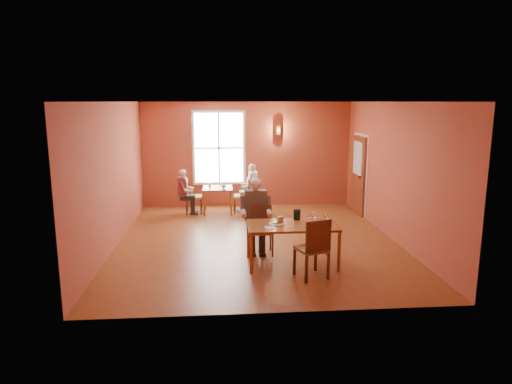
{
  "coord_description": "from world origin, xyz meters",
  "views": [
    {
      "loc": [
        -0.8,
        -9.59,
        3.01
      ],
      "look_at": [
        0.0,
        0.2,
        1.05
      ],
      "focal_mm": 32.0,
      "sensor_mm": 36.0,
      "label": 1
    }
  ],
  "objects": [
    {
      "name": "main_table",
      "position": [
        0.53,
        -1.53,
        0.39
      ],
      "size": [
        1.65,
        0.93,
        0.77
      ],
      "primitive_type": null,
      "color": "brown",
      "rests_on": "ground"
    },
    {
      "name": "wall_sconce",
      "position": [
        0.9,
        3.4,
        2.2
      ],
      "size": [
        0.16,
        0.16,
        0.28
      ],
      "primitive_type": "cylinder",
      "color": "brown",
      "rests_on": "wall_back"
    },
    {
      "name": "diner_maroon",
      "position": [
        -1.53,
        2.64,
        0.59
      ],
      "size": [
        0.48,
        0.48,
        1.19
      ],
      "primitive_type": null,
      "rotation": [
        0.0,
        0.0,
        -1.57
      ],
      "color": "maroon",
      "rests_on": "ground"
    },
    {
      "name": "window",
      "position": [
        -0.8,
        3.45,
        1.7
      ],
      "size": [
        1.36,
        0.1,
        1.96
      ],
      "primitive_type": "cube",
      "color": "white",
      "rests_on": "wall_back"
    },
    {
      "name": "goblet_a",
      "position": [
        0.96,
        -1.4,
        0.87
      ],
      "size": [
        0.09,
        0.09,
        0.2
      ],
      "primitive_type": null,
      "rotation": [
        0.0,
        0.0,
        -0.07
      ],
      "color": "white",
      "rests_on": "main_table"
    },
    {
      "name": "sunglasses",
      "position": [
        1.09,
        -1.79,
        0.78
      ],
      "size": [
        0.14,
        0.05,
        0.02
      ],
      "primitive_type": "cube",
      "rotation": [
        0.0,
        0.0,
        0.02
      ],
      "color": "black",
      "rests_on": "main_table"
    },
    {
      "name": "ground",
      "position": [
        0.0,
        0.0,
        0.0
      ],
      "size": [
        6.0,
        7.0,
        0.01
      ],
      "primitive_type": "cube",
      "color": "brown",
      "rests_on": "ground"
    },
    {
      "name": "second_table",
      "position": [
        -0.85,
        2.64,
        0.35
      ],
      "size": [
        0.8,
        0.8,
        0.7
      ],
      "primitive_type": null,
      "color": "brown",
      "rests_on": "ground"
    },
    {
      "name": "wall_front",
      "position": [
        0.0,
        -3.5,
        1.5
      ],
      "size": [
        6.0,
        0.04,
        3.0
      ],
      "primitive_type": "cube",
      "color": "brown",
      "rests_on": "ground"
    },
    {
      "name": "door",
      "position": [
        2.94,
        2.3,
        1.05
      ],
      "size": [
        0.12,
        1.04,
        2.1
      ],
      "primitive_type": "cube",
      "color": "maroon",
      "rests_on": "ground"
    },
    {
      "name": "knife",
      "position": [
        0.52,
        -1.77,
        0.78
      ],
      "size": [
        0.18,
        0.11,
        0.0
      ],
      "primitive_type": "cube",
      "rotation": [
        0.0,
        0.0,
        0.51
      ],
      "color": "silver",
      "rests_on": "main_table"
    },
    {
      "name": "chair_diner_main",
      "position": [
        0.03,
        -0.88,
        0.48
      ],
      "size": [
        0.43,
        0.43,
        0.97
      ],
      "primitive_type": null,
      "rotation": [
        0.0,
        0.0,
        3.14
      ],
      "color": "#3E2110",
      "rests_on": "ground"
    },
    {
      "name": "menu_stand",
      "position": [
        0.67,
        -1.24,
        0.88
      ],
      "size": [
        0.13,
        0.07,
        0.21
      ],
      "primitive_type": "cube",
      "rotation": [
        0.0,
        0.0,
        -0.01
      ],
      "color": "black",
      "rests_on": "main_table"
    },
    {
      "name": "chair_empty",
      "position": [
        0.77,
        -2.17,
        0.53
      ],
      "size": [
        0.6,
        0.6,
        1.07
      ],
      "primitive_type": null,
      "rotation": [
        0.0,
        0.0,
        0.32
      ],
      "color": "brown",
      "rests_on": "ground"
    },
    {
      "name": "chair_diner_maroon",
      "position": [
        -1.5,
        2.64,
        0.48
      ],
      "size": [
        0.43,
        0.43,
        0.97
      ],
      "primitive_type": null,
      "rotation": [
        0.0,
        0.0,
        -1.57
      ],
      "color": "#3B1E0E",
      "rests_on": "ground"
    },
    {
      "name": "diner_white",
      "position": [
        -0.17,
        2.64,
        0.64
      ],
      "size": [
        0.51,
        0.51,
        1.28
      ],
      "primitive_type": null,
      "rotation": [
        0.0,
        0.0,
        1.57
      ],
      "color": "white",
      "rests_on": "ground"
    },
    {
      "name": "goblet_c",
      "position": [
        0.83,
        -1.74,
        0.88
      ],
      "size": [
        0.1,
        0.1,
        0.21
      ],
      "primitive_type": null,
      "rotation": [
        0.0,
        0.0,
        -0.28
      ],
      "color": "white",
      "rests_on": "main_table"
    },
    {
      "name": "sandwich",
      "position": [
        0.31,
        -1.48,
        0.84
      ],
      "size": [
        0.13,
        0.13,
        0.12
      ],
      "primitive_type": "cube",
      "rotation": [
        0.0,
        0.0,
        0.43
      ],
      "color": "#D8B076",
      "rests_on": "main_table"
    },
    {
      "name": "napkin",
      "position": [
        0.1,
        -1.71,
        0.78
      ],
      "size": [
        0.19,
        0.19,
        0.01
      ],
      "primitive_type": "cube",
      "rotation": [
        0.0,
        0.0,
        0.03
      ],
      "color": "white",
      "rests_on": "main_table"
    },
    {
      "name": "ceiling",
      "position": [
        0.0,
        0.0,
        3.0
      ],
      "size": [
        6.0,
        7.0,
        0.04
      ],
      "primitive_type": "cube",
      "color": "white",
      "rests_on": "wall_back"
    },
    {
      "name": "diner_main",
      "position": [
        0.03,
        -0.91,
        0.72
      ],
      "size": [
        0.58,
        0.58,
        1.45
      ],
      "primitive_type": null,
      "rotation": [
        0.0,
        0.0,
        3.14
      ],
      "color": "black",
      "rests_on": "ground"
    },
    {
      "name": "chair_diner_white",
      "position": [
        -0.2,
        2.64,
        0.48
      ],
      "size": [
        0.42,
        0.42,
        0.95
      ],
      "primitive_type": null,
      "rotation": [
        0.0,
        0.0,
        1.57
      ],
      "color": "#532817",
      "rests_on": "ground"
    },
    {
      "name": "cup_a",
      "position": [
        -0.69,
        2.53,
        0.75
      ],
      "size": [
        0.13,
        0.13,
        0.1
      ],
      "primitive_type": "imported",
      "rotation": [
        0.0,
        0.0,
        0.06
      ],
      "color": "white",
      "rests_on": "second_table"
    },
    {
      "name": "wall_back",
      "position": [
        0.0,
        3.5,
        1.5
      ],
      "size": [
        6.0,
        0.04,
        3.0
      ],
      "primitive_type": "cube",
      "color": "brown",
      "rests_on": "ground"
    },
    {
      "name": "plate_food",
      "position": [
        0.24,
        -1.51,
        0.79
      ],
      "size": [
        0.36,
        0.36,
        0.04
      ],
      "primitive_type": "cylinder",
      "rotation": [
        0.0,
        0.0,
        0.25
      ],
      "color": "white",
      "rests_on": "main_table"
    },
    {
      "name": "wall_right",
      "position": [
        3.0,
        0.0,
        1.5
      ],
      "size": [
        0.04,
        7.0,
        3.0
      ],
      "primitive_type": "cube",
      "color": "brown",
      "rests_on": "ground"
    },
    {
      "name": "wall_left",
      "position": [
        -3.0,
        0.0,
        1.5
      ],
      "size": [
        0.04,
        7.0,
        3.0
      ],
      "primitive_type": "cube",
      "color": "brown",
      "rests_on": "ground"
    },
    {
      "name": "goblet_b",
      "position": [
        1.14,
        -1.66,
        0.88
      ],
      "size": [
        0.1,
        0.1,
        0.21
      ],
      "primitive_type": null,
      "rotation": [
        0.0,
        0.0,
        0.29
      ],
      "color": "white",
      "rests_on": "main_table"
    },
    {
      "name": "cup_b",
      "position": [
        -1.07,
        2.79,
        0.75
      ],
      "size": [
        0.11,
        0.11,
        0.09
      ],
      "primitive_type": "imported",
      "rotation": [
        0.0,
        0.0,
        0.18
      ],
      "color": "white",
      "rests_on": "second_table"
    }
  ]
}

